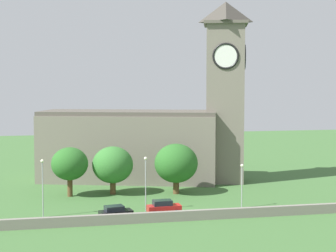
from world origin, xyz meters
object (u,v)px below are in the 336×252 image
at_px(streetlamp_central, 242,178).
at_px(tree_churchyard, 176,163).
at_px(car_black, 115,212).
at_px(car_red, 164,207).
at_px(streetlamp_west_end, 43,179).
at_px(streetlamp_west_mid, 146,175).
at_px(church, 151,133).
at_px(tree_riverside_west, 70,164).
at_px(tree_by_tower, 113,165).

bearing_deg(streetlamp_central, tree_churchyard, 121.13).
bearing_deg(tree_churchyard, car_black, -128.45).
relative_size(car_black, car_red, 0.99).
height_order(streetlamp_central, tree_churchyard, tree_churchyard).
distance_m(car_black, streetlamp_central, 18.18).
distance_m(streetlamp_west_end, streetlamp_west_mid, 13.43).
xyz_separation_m(church, car_red, (-2.67, -25.02, -7.42)).
bearing_deg(car_red, streetlamp_west_mid, 133.52).
distance_m(church, streetlamp_central, 25.55).
relative_size(tree_riverside_west, tree_churchyard, 0.96).
xyz_separation_m(car_red, streetlamp_west_end, (-15.44, 1.55, 4.00)).
height_order(tree_riverside_west, tree_churchyard, tree_churchyard).
bearing_deg(streetlamp_west_mid, streetlamp_central, -3.50).
distance_m(streetlamp_central, tree_churchyard, 13.10).
distance_m(tree_churchyard, tree_by_tower, 9.81).
bearing_deg(streetlamp_central, tree_riverside_west, 151.31).
relative_size(streetlamp_west_mid, tree_by_tower, 0.99).
bearing_deg(streetlamp_central, streetlamp_west_mid, 176.50).
bearing_deg(streetlamp_west_end, streetlamp_west_mid, 2.50).
distance_m(church, streetlamp_west_end, 29.84).
bearing_deg(car_black, tree_riverside_west, 109.22).
xyz_separation_m(car_red, tree_riverside_west, (-11.74, 13.89, 4.01)).
distance_m(streetlamp_west_mid, tree_riverside_west, 15.26).
bearing_deg(car_red, church, 83.92).
height_order(streetlamp_west_end, streetlamp_central, streetlamp_west_end).
bearing_deg(car_black, streetlamp_west_mid, 37.28).
relative_size(streetlamp_central, tree_churchyard, 0.78).
bearing_deg(church, tree_riverside_west, -142.32).
height_order(car_black, streetlamp_west_end, streetlamp_west_end).
xyz_separation_m(streetlamp_central, tree_churchyard, (-6.76, 11.20, 0.60)).
relative_size(church, tree_by_tower, 4.99).
xyz_separation_m(streetlamp_central, tree_by_tower, (-16.42, 12.89, 0.40)).
distance_m(car_red, streetlamp_central, 11.76).
height_order(streetlamp_west_end, streetlamp_west_mid, streetlamp_west_end).
bearing_deg(church, car_red, -96.08).
distance_m(tree_riverside_west, tree_churchyard, 16.27).
bearing_deg(tree_riverside_west, car_red, -49.80).
distance_m(streetlamp_central, tree_riverside_west, 26.20).
distance_m(streetlamp_central, tree_by_tower, 20.89).
height_order(car_black, streetlamp_central, streetlamp_central).
height_order(car_red, tree_riverside_west, tree_riverside_west).
bearing_deg(streetlamp_central, streetlamp_west_end, 179.52).
distance_m(streetlamp_west_mid, streetlamp_central, 13.30).
relative_size(car_red, tree_churchyard, 0.57).
relative_size(streetlamp_west_end, tree_churchyard, 0.96).
distance_m(car_red, streetlamp_west_mid, 4.91).
relative_size(tree_churchyard, tree_by_tower, 1.05).
distance_m(car_black, tree_churchyard, 18.01).
height_order(church, car_red, church).
xyz_separation_m(car_black, streetlamp_west_mid, (4.44, 3.38, 4.01)).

